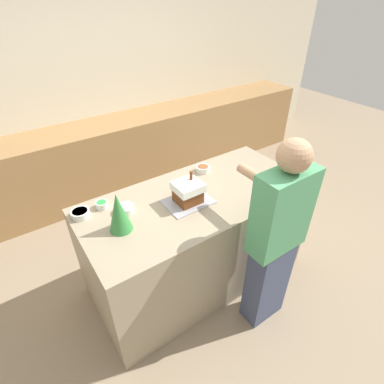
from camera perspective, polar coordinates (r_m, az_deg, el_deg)
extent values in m
plane|color=gray|center=(3.01, 0.86, -15.23)|extent=(12.00, 12.00, 0.00)
cube|color=beige|center=(4.03, -18.21, 18.83)|extent=(8.00, 0.05, 2.60)
cube|color=#9E7547|center=(4.04, -14.54, 6.55)|extent=(6.00, 0.60, 0.93)
cube|color=gray|center=(2.67, 0.95, -8.86)|extent=(1.87, 0.87, 0.92)
cube|color=#9E9EA8|center=(2.31, -0.77, -1.83)|extent=(0.36, 0.27, 0.01)
cube|color=brown|center=(2.27, -0.78, -0.72)|extent=(0.18, 0.17, 0.10)
cube|color=white|center=(2.23, -0.80, 1.01)|extent=(0.20, 0.19, 0.06)
cylinder|color=brown|center=(2.23, -0.18, 3.18)|extent=(0.02, 0.02, 0.07)
cone|color=#33843D|center=(2.03, -13.80, -3.78)|extent=(0.16, 0.16, 0.29)
cylinder|color=white|center=(2.67, 2.08, 4.40)|extent=(0.12, 0.12, 0.05)
cylinder|color=brown|center=(2.66, 2.09, 4.76)|extent=(0.10, 0.10, 0.01)
cylinder|color=silver|center=(2.34, -16.78, -2.35)|extent=(0.09, 0.09, 0.05)
cylinder|color=green|center=(2.32, -16.86, -1.97)|extent=(0.07, 0.07, 0.01)
cylinder|color=silver|center=(2.30, -20.49, -3.88)|extent=(0.13, 0.13, 0.05)
cylinder|color=white|center=(2.29, -20.58, -3.52)|extent=(0.11, 0.11, 0.01)
cylinder|color=silver|center=(2.25, -12.56, -3.18)|extent=(0.13, 0.13, 0.05)
cylinder|color=green|center=(2.24, -12.62, -2.78)|extent=(0.10, 0.10, 0.01)
cube|color=#424C6B|center=(2.52, 14.05, -16.15)|extent=(0.32, 0.18, 0.78)
cube|color=#4C9966|center=(2.04, 16.77, -3.66)|extent=(0.42, 0.19, 0.61)
sphere|color=tan|center=(1.82, 18.93, 6.55)|extent=(0.21, 0.21, 0.21)
cylinder|color=tan|center=(2.07, 13.08, 2.20)|extent=(0.07, 0.42, 0.07)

